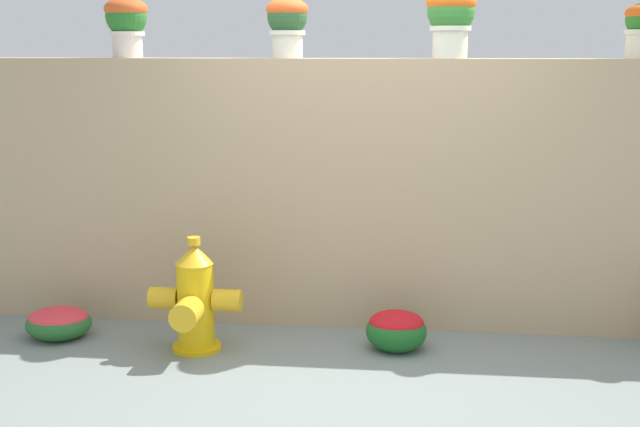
{
  "coord_description": "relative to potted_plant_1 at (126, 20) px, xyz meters",
  "views": [
    {
      "loc": [
        0.29,
        -4.64,
        1.98
      ],
      "look_at": [
        -0.33,
        0.89,
        0.84
      ],
      "focal_mm": 46.13,
      "sensor_mm": 36.0,
      "label": 1
    }
  ],
  "objects": [
    {
      "name": "flower_bush_right",
      "position": [
        1.95,
        -0.58,
        -2.01
      ],
      "size": [
        0.4,
        0.36,
        0.27
      ],
      "color": "#1E6225",
      "rests_on": "ground"
    },
    {
      "name": "stone_wall",
      "position": [
        1.73,
        -0.04,
        -1.21
      ],
      "size": [
        6.67,
        0.32,
        1.89
      ],
      "primitive_type": "cube",
      "color": "tan",
      "rests_on": "ground"
    },
    {
      "name": "potted_plant_2",
      "position": [
        1.15,
        -0.02,
        -0.01
      ],
      "size": [
        0.29,
        0.29,
        0.42
      ],
      "color": "silver",
      "rests_on": "stone_wall"
    },
    {
      "name": "potted_plant_1",
      "position": [
        0.0,
        0.0,
        0.0
      ],
      "size": [
        0.31,
        0.31,
        0.43
      ],
      "color": "silver",
      "rests_on": "stone_wall"
    },
    {
      "name": "ground_plane",
      "position": [
        1.73,
        -1.12,
        -2.16
      ],
      "size": [
        24.0,
        24.0,
        0.0
      ],
      "primitive_type": "plane",
      "color": "gray"
    },
    {
      "name": "potted_plant_3",
      "position": [
        2.26,
        -0.07,
        0.02
      ],
      "size": [
        0.33,
        0.33,
        0.47
      ],
      "color": "silver",
      "rests_on": "stone_wall"
    },
    {
      "name": "flower_bush_left",
      "position": [
        -0.37,
        -0.61,
        -2.04
      ],
      "size": [
        0.45,
        0.4,
        0.22
      ],
      "color": "#27622B",
      "rests_on": "ground"
    },
    {
      "name": "fire_hydrant",
      "position": [
        0.63,
        -0.74,
        -1.82
      ],
      "size": [
        0.61,
        0.49,
        0.76
      ],
      "color": "yellow",
      "rests_on": "ground"
    }
  ]
}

